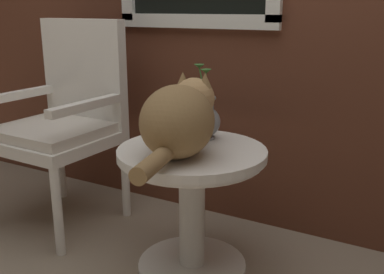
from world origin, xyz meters
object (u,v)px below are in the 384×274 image
(wicker_chair, at_px, (66,115))
(cat, at_px, (180,118))
(pewter_vase_with_ivy, at_px, (205,118))
(wicker_side_table, at_px, (192,188))

(wicker_chair, relative_size, cat, 1.58)
(cat, distance_m, pewter_vase_with_ivy, 0.25)
(wicker_chair, height_order, pewter_vase_with_ivy, wicker_chair)
(wicker_side_table, bearing_deg, cat, -91.49)
(cat, bearing_deg, pewter_vase_with_ivy, 94.42)
(wicker_chair, bearing_deg, cat, -15.34)
(wicker_side_table, distance_m, cat, 0.33)
(wicker_side_table, height_order, cat, cat)
(wicker_chair, height_order, cat, wicker_chair)
(wicker_chair, relative_size, pewter_vase_with_ivy, 3.27)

